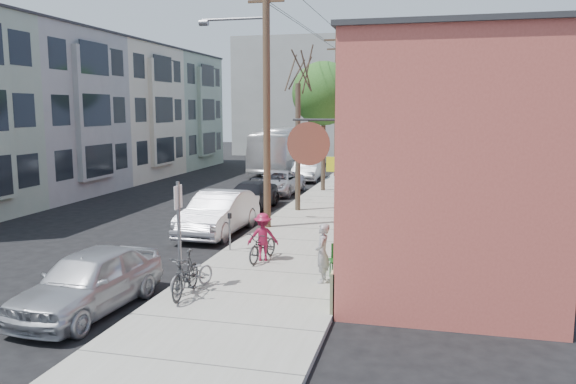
% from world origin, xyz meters
% --- Properties ---
extents(ground, '(120.00, 120.00, 0.00)m').
position_xyz_m(ground, '(0.00, 0.00, 0.00)').
color(ground, black).
extents(sidewalk, '(4.50, 58.00, 0.15)m').
position_xyz_m(sidewalk, '(4.25, 11.00, 0.07)').
color(sidewalk, gray).
rests_on(sidewalk, ground).
extents(cafe_building, '(6.60, 20.20, 6.61)m').
position_xyz_m(cafe_building, '(8.99, 4.99, 3.30)').
color(cafe_building, '#B54E43').
rests_on(cafe_building, ground).
extents(apartment_row, '(6.30, 32.00, 9.00)m').
position_xyz_m(apartment_row, '(-11.85, 14.00, 4.50)').
color(apartment_row, gray).
rests_on(apartment_row, ground).
extents(end_cap_building, '(18.00, 8.00, 12.00)m').
position_xyz_m(end_cap_building, '(-2.00, 42.00, 6.00)').
color(end_cap_building, gray).
rests_on(end_cap_building, ground).
extents(sign_post, '(0.07, 0.45, 2.80)m').
position_xyz_m(sign_post, '(2.35, -4.03, 1.83)').
color(sign_post, slate).
rests_on(sign_post, sidewalk).
extents(parking_meter_near, '(0.14, 0.14, 1.24)m').
position_xyz_m(parking_meter_near, '(2.25, 0.07, 0.98)').
color(parking_meter_near, slate).
rests_on(parking_meter_near, sidewalk).
extents(parking_meter_far, '(0.14, 0.14, 1.24)m').
position_xyz_m(parking_meter_far, '(2.25, 10.44, 0.98)').
color(parking_meter_far, slate).
rests_on(parking_meter_far, sidewalk).
extents(utility_pole_near, '(3.57, 0.28, 10.00)m').
position_xyz_m(utility_pole_near, '(2.39, 3.90, 5.41)').
color(utility_pole_near, '#503A28').
rests_on(utility_pole_near, sidewalk).
extents(utility_pole_far, '(1.80, 0.28, 10.00)m').
position_xyz_m(utility_pole_far, '(2.45, 21.38, 5.34)').
color(utility_pole_far, '#503A28').
rests_on(utility_pole_far, sidewalk).
extents(tree_bare, '(0.24, 0.24, 5.74)m').
position_xyz_m(tree_bare, '(2.80, 7.81, 3.02)').
color(tree_bare, '#44392C').
rests_on(tree_bare, sidewalk).
extents(tree_leafy_mid, '(3.57, 3.57, 7.26)m').
position_xyz_m(tree_leafy_mid, '(2.80, 14.39, 5.60)').
color(tree_leafy_mid, '#44392C').
rests_on(tree_leafy_mid, sidewalk).
extents(tree_leafy_far, '(3.75, 3.75, 8.22)m').
position_xyz_m(tree_leafy_far, '(2.80, 25.23, 6.47)').
color(tree_leafy_far, '#44392C').
rests_on(tree_leafy_far, sidewalk).
extents(patio_chair_a, '(0.51, 0.51, 0.88)m').
position_xyz_m(patio_chair_a, '(6.19, -1.39, 0.59)').
color(patio_chair_a, '#134515').
rests_on(patio_chair_a, sidewalk).
extents(patio_chair_b, '(0.65, 0.65, 0.88)m').
position_xyz_m(patio_chair_b, '(6.16, -1.96, 0.59)').
color(patio_chair_b, '#134515').
rests_on(patio_chair_b, sidewalk).
extents(patron_grey, '(0.41, 0.60, 1.60)m').
position_xyz_m(patron_grey, '(5.83, -2.64, 0.95)').
color(patron_grey, gray).
rests_on(patron_grey, sidewalk).
extents(patron_green, '(0.66, 0.84, 1.70)m').
position_xyz_m(patron_green, '(6.20, -0.56, 1.00)').
color(patron_green, '#27632E').
rests_on(patron_green, sidewalk).
extents(cyclist, '(1.06, 0.77, 1.47)m').
position_xyz_m(cyclist, '(3.67, -0.91, 0.89)').
color(cyclist, maroon).
rests_on(cyclist, sidewalk).
extents(cyclist_bike, '(0.89, 1.80, 0.90)m').
position_xyz_m(cyclist_bike, '(3.67, -0.91, 0.60)').
color(cyclist_bike, black).
rests_on(cyclist_bike, sidewalk).
extents(parked_bike_a, '(0.64, 1.87, 1.11)m').
position_xyz_m(parked_bike_a, '(2.73, -4.55, 0.70)').
color(parked_bike_a, black).
rests_on(parked_bike_a, sidewalk).
extents(parked_bike_b, '(1.02, 1.66, 0.83)m').
position_xyz_m(parked_bike_b, '(2.70, -4.07, 0.56)').
color(parked_bike_b, slate).
rests_on(parked_bike_b, sidewalk).
extents(car_0, '(2.04, 4.50, 1.50)m').
position_xyz_m(car_0, '(0.80, -5.72, 0.75)').
color(car_0, '#AAABB2').
rests_on(car_0, ground).
extents(car_1, '(1.85, 4.96, 1.62)m').
position_xyz_m(car_1, '(0.80, 2.89, 0.81)').
color(car_1, silver).
rests_on(car_1, ground).
extents(car_2, '(2.10, 4.66, 1.32)m').
position_xyz_m(car_2, '(0.43, 8.13, 0.66)').
color(car_2, black).
rests_on(car_2, ground).
extents(car_3, '(2.36, 4.74, 1.29)m').
position_xyz_m(car_3, '(0.45, 13.24, 0.64)').
color(car_3, silver).
rests_on(car_3, ground).
extents(car_4, '(1.92, 4.63, 1.49)m').
position_xyz_m(car_4, '(0.80, 19.65, 0.75)').
color(car_4, '#A8ABB0').
rests_on(car_4, ground).
extents(bus, '(3.07, 11.99, 3.32)m').
position_xyz_m(bus, '(-2.19, 25.32, 1.66)').
color(bus, white).
rests_on(bus, ground).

